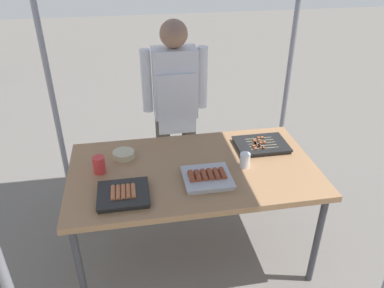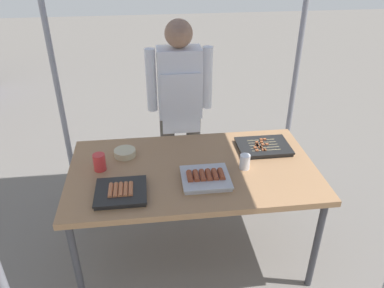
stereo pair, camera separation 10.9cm
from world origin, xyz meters
The scene contains 9 objects.
ground_plane centered at (0.00, 0.00, 0.00)m, with size 18.00×18.00×0.00m, color #66605B.
stall_table centered at (0.00, 0.00, 0.70)m, with size 1.60×0.90×0.75m.
tray_grilled_sausages centered at (0.06, -0.15, 0.77)m, with size 0.30×0.28×0.06m.
tray_meat_skewers centered at (0.52, 0.18, 0.77)m, with size 0.36×0.27×0.04m.
tray_pork_links centered at (-0.45, -0.23, 0.77)m, with size 0.30×0.27×0.05m.
condiment_bowl centered at (-0.44, 0.21, 0.77)m, with size 0.15×0.15×0.05m, color #BFB28C.
drink_cup_near_edge centered at (0.33, -0.05, 0.80)m, with size 0.07×0.07×0.10m, color white.
drink_cup_by_wok centered at (-0.60, 0.05, 0.81)m, with size 0.08×0.08×0.11m, color red.
vendor_woman centered at (-0.01, 0.75, 0.91)m, with size 0.52×0.23×1.54m.
Camera 1 is at (-0.37, -2.01, 2.10)m, focal length 35.16 mm.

